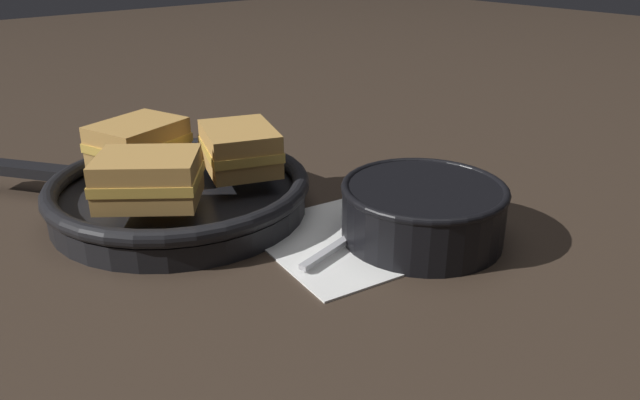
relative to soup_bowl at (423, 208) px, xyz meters
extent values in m
plane|color=#382B21|center=(-0.06, 0.03, -0.03)|extent=(4.00, 4.00, 0.00)
cube|color=white|center=(-0.04, 0.04, -0.03)|extent=(0.22, 0.20, 0.00)
cylinder|color=black|center=(0.00, 0.00, -0.01)|extent=(0.16, 0.16, 0.06)
cylinder|color=gold|center=(0.00, 0.00, 0.01)|extent=(0.14, 0.14, 0.01)
torus|color=black|center=(0.00, 0.00, 0.02)|extent=(0.16, 0.16, 0.01)
cube|color=#B7B7BC|center=(-0.08, 0.03, -0.02)|extent=(0.11, 0.03, 0.01)
ellipsoid|color=#B7B7BC|center=(0.00, 0.05, -0.02)|extent=(0.06, 0.04, 0.01)
cylinder|color=black|center=(-0.15, 0.21, -0.02)|extent=(0.27, 0.27, 0.02)
torus|color=black|center=(-0.15, 0.21, 0.00)|extent=(0.28, 0.28, 0.02)
cube|color=black|center=(-0.26, 0.37, 0.00)|extent=(0.09, 0.11, 0.01)
cube|color=#C18E47|center=(-0.09, 0.19, 0.02)|extent=(0.10, 0.11, 0.02)
cube|color=gold|center=(-0.09, 0.19, 0.03)|extent=(0.10, 0.12, 0.01)
cube|color=#C18E47|center=(-0.09, 0.19, 0.05)|extent=(0.10, 0.11, 0.02)
cube|color=#C18E47|center=(-0.16, 0.28, 0.02)|extent=(0.11, 0.10, 0.02)
cube|color=gold|center=(-0.16, 0.28, 0.03)|extent=(0.11, 0.10, 0.01)
cube|color=#C18E47|center=(-0.16, 0.28, 0.05)|extent=(0.11, 0.10, 0.02)
cube|color=#C18E47|center=(-0.20, 0.17, 0.02)|extent=(0.12, 0.11, 0.02)
cube|color=gold|center=(-0.20, 0.17, 0.03)|extent=(0.12, 0.12, 0.01)
cube|color=#C18E47|center=(-0.20, 0.17, 0.05)|extent=(0.12, 0.11, 0.02)
camera|label=1|loc=(-0.44, -0.35, 0.25)|focal=35.00mm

